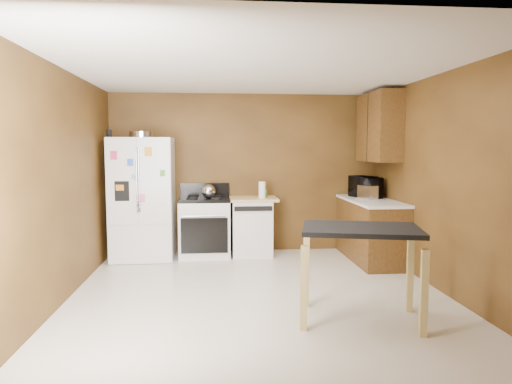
{
  "coord_description": "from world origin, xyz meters",
  "views": [
    {
      "loc": [
        -0.48,
        -4.99,
        1.64
      ],
      "look_at": [
        0.05,
        0.85,
        1.08
      ],
      "focal_mm": 32.0,
      "sensor_mm": 36.0,
      "label": 1
    }
  ],
  "objects": [
    {
      "name": "green_canister",
      "position": [
        0.27,
        2.02,
        0.95
      ],
      "size": [
        0.11,
        0.11,
        0.12
      ],
      "primitive_type": "cylinder",
      "rotation": [
        0.0,
        0.0,
        -0.04
      ],
      "color": "green",
      "rests_on": "dishwasher"
    },
    {
      "name": "wall_left",
      "position": [
        -2.1,
        0.0,
        1.25
      ],
      "size": [
        0.0,
        4.5,
        4.5
      ],
      "primitive_type": "plane",
      "rotation": [
        1.57,
        0.0,
        1.57
      ],
      "color": "brown",
      "rests_on": "ground"
    },
    {
      "name": "wall_front",
      "position": [
        0.0,
        -2.25,
        1.25
      ],
      "size": [
        4.2,
        0.0,
        4.2
      ],
      "primitive_type": "plane",
      "rotation": [
        -1.57,
        0.0,
        0.0
      ],
      "color": "brown",
      "rests_on": "ground"
    },
    {
      "name": "toaster",
      "position": [
        1.77,
        1.52,
        1.0
      ],
      "size": [
        0.26,
        0.32,
        0.2
      ],
      "primitive_type": "cube",
      "rotation": [
        0.0,
        0.0,
        0.37
      ],
      "color": "silver",
      "rests_on": "right_cabinets"
    },
    {
      "name": "refrigerator",
      "position": [
        -1.55,
        1.86,
        0.9
      ],
      "size": [
        0.9,
        0.8,
        1.8
      ],
      "color": "white",
      "rests_on": "ground"
    },
    {
      "name": "wall_back",
      "position": [
        0.0,
        2.25,
        1.25
      ],
      "size": [
        4.2,
        0.0,
        4.2
      ],
      "primitive_type": "plane",
      "rotation": [
        1.57,
        0.0,
        0.0
      ],
      "color": "brown",
      "rests_on": "ground"
    },
    {
      "name": "wall_right",
      "position": [
        2.1,
        0.0,
        1.25
      ],
      "size": [
        0.0,
        4.5,
        4.5
      ],
      "primitive_type": "plane",
      "rotation": [
        1.57,
        0.0,
        -1.57
      ],
      "color": "brown",
      "rests_on": "ground"
    },
    {
      "name": "dishwasher",
      "position": [
        0.08,
        1.95,
        0.45
      ],
      "size": [
        0.78,
        0.63,
        0.89
      ],
      "color": "white",
      "rests_on": "ground"
    },
    {
      "name": "floor",
      "position": [
        0.0,
        0.0,
        0.0
      ],
      "size": [
        4.5,
        4.5,
        0.0
      ],
      "primitive_type": "plane",
      "color": "beige",
      "rests_on": "ground"
    },
    {
      "name": "kettle",
      "position": [
        -0.58,
        1.82,
        1.01
      ],
      "size": [
        0.21,
        0.21,
        0.21
      ],
      "primitive_type": "sphere",
      "color": "silver",
      "rests_on": "gas_range"
    },
    {
      "name": "roasting_pan",
      "position": [
        -1.55,
        1.85,
        1.84
      ],
      "size": [
        0.36,
        0.36,
        0.09
      ],
      "primitive_type": "cylinder",
      "color": "silver",
      "rests_on": "refrigerator"
    },
    {
      "name": "island",
      "position": [
        0.89,
        -0.85,
        0.75
      ],
      "size": [
        1.24,
        0.95,
        0.91
      ],
      "color": "black",
      "rests_on": "ground"
    },
    {
      "name": "right_cabinets",
      "position": [
        1.84,
        1.48,
        0.91
      ],
      "size": [
        0.63,
        1.58,
        2.45
      ],
      "color": "brown",
      "rests_on": "ground"
    },
    {
      "name": "pen_cup",
      "position": [
        -1.99,
        1.76,
        1.86
      ],
      "size": [
        0.07,
        0.07,
        0.11
      ],
      "primitive_type": "cylinder",
      "color": "black",
      "rests_on": "refrigerator"
    },
    {
      "name": "gas_range",
      "position": [
        -0.64,
        1.92,
        0.46
      ],
      "size": [
        0.76,
        0.68,
        1.1
      ],
      "color": "white",
      "rests_on": "ground"
    },
    {
      "name": "microwave",
      "position": [
        1.8,
        1.74,
        1.05
      ],
      "size": [
        0.49,
        0.6,
        0.29
      ],
      "primitive_type": "imported",
      "rotation": [
        0.0,
        0.0,
        1.84
      ],
      "color": "black",
      "rests_on": "right_cabinets"
    },
    {
      "name": "paper_towel",
      "position": [
        0.23,
        1.87,
        1.02
      ],
      "size": [
        0.13,
        0.13,
        0.25
      ],
      "primitive_type": "cylinder",
      "rotation": [
        0.0,
        0.0,
        0.28
      ],
      "color": "white",
      "rests_on": "dishwasher"
    },
    {
      "name": "ceiling",
      "position": [
        0.0,
        0.0,
        2.5
      ],
      "size": [
        4.5,
        4.5,
        0.0
      ],
      "primitive_type": "plane",
      "rotation": [
        3.14,
        0.0,
        0.0
      ],
      "color": "white",
      "rests_on": "ground"
    }
  ]
}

